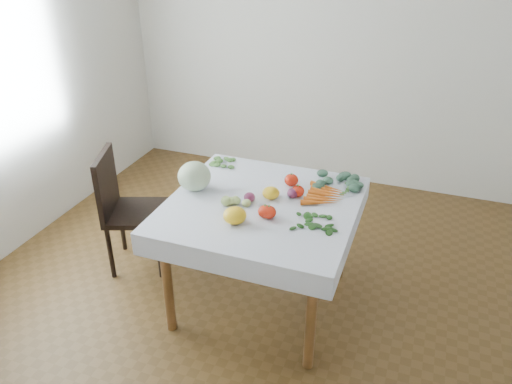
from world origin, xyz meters
TOP-DOWN VIEW (x-y plane):
  - ground at (0.00, 0.00)m, footprint 4.00×4.00m
  - back_wall at (0.00, 2.00)m, footprint 4.00×0.04m
  - table at (0.00, 0.00)m, footprint 1.00×1.00m
  - tablecloth at (0.00, 0.00)m, footprint 1.12×1.12m
  - chair at (-1.06, 0.07)m, footprint 0.51×0.51m
  - cabbage at (-0.46, 0.02)m, footprint 0.26×0.26m
  - tomato_a at (0.10, 0.28)m, footprint 0.09×0.09m
  - tomato_b at (0.18, 0.15)m, footprint 0.11×0.11m
  - tomato_c at (0.07, -0.15)m, footprint 0.09×0.09m
  - tomato_d at (0.09, -0.15)m, footprint 0.11×0.11m
  - heirloom_back at (0.03, 0.07)m, footprint 0.11×0.11m
  - heirloom_front at (-0.07, -0.26)m, footprint 0.18×0.18m
  - onion_a at (0.15, 0.13)m, footprint 0.07×0.07m
  - onion_b at (-0.08, -0.01)m, footprint 0.08×0.08m
  - tomatillo_cluster at (-0.13, -0.05)m, footprint 0.17×0.11m
  - carrot_bunch at (0.34, 0.20)m, footprint 0.23×0.30m
  - kale_bunch at (0.38, 0.39)m, footprint 0.32×0.24m
  - basil_bunch at (0.34, -0.13)m, footprint 0.26×0.23m
  - dill_bunch at (-0.44, 0.42)m, footprint 0.21×0.15m

SIDE VIEW (x-z plane):
  - ground at x=0.00m, z-range 0.00..0.00m
  - chair at x=-1.06m, z-range 0.06..0.95m
  - table at x=0.00m, z-range 0.28..1.03m
  - tablecloth at x=0.00m, z-range 0.75..0.76m
  - basil_bunch at x=0.34m, z-range 0.76..0.77m
  - dill_bunch at x=-0.44m, z-range 0.76..0.78m
  - carrot_bunch at x=0.34m, z-range 0.76..0.79m
  - kale_bunch at x=0.38m, z-range 0.76..0.80m
  - tomatillo_cluster at x=-0.13m, z-range 0.76..0.81m
  - onion_b at x=-0.08m, z-range 0.76..0.82m
  - onion_a at x=0.15m, z-range 0.76..0.82m
  - tomato_b at x=0.18m, z-range 0.76..0.83m
  - tomato_d at x=0.09m, z-range 0.76..0.83m
  - heirloom_back at x=0.03m, z-range 0.76..0.83m
  - tomato_c at x=0.07m, z-range 0.76..0.83m
  - tomato_a at x=0.10m, z-range 0.76..0.83m
  - heirloom_front at x=-0.07m, z-range 0.76..0.85m
  - cabbage at x=-0.46m, z-range 0.76..0.94m
  - back_wall at x=0.00m, z-range 0.00..2.70m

